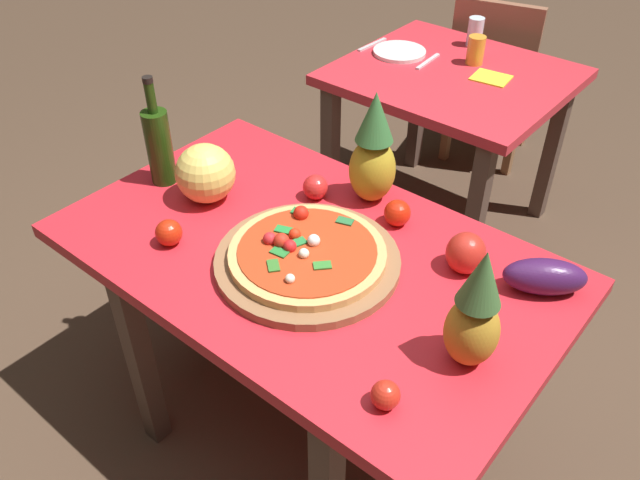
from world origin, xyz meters
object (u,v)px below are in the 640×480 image
object	(u,v)px
pineapple_left	(373,153)
knife_utensil	(428,61)
tomato_beside_pepper	(315,187)
tomato_at_corner	(385,395)
dining_chair	(493,72)
display_table	(308,276)
pineapple_right	(475,314)
fork_utensil	(372,45)
pizza	(306,252)
tomato_by_bottle	(397,213)
tomato_near_board	(169,233)
dinner_plate	(399,52)
melon	(205,174)
drinking_glass_water	(475,32)
eggplant	(545,277)
drinking_glass_juice	(476,50)
pizza_board	(307,261)
wine_bottle	(159,145)
napkin_folded	(491,78)
bell_pepper	(466,253)
background_table	(450,99)

from	to	relation	value
pineapple_left	knife_utensil	xyz separation A→B (m)	(-0.39, 0.93, -0.15)
tomato_beside_pepper	tomato_at_corner	xyz separation A→B (m)	(0.58, -0.48, -0.01)
dining_chair	display_table	bearing A→B (deg)	88.16
pineapple_right	fork_utensil	size ratio (longest dim) A/B	1.67
pizza	pineapple_right	world-z (taller)	pineapple_right
tomato_by_bottle	display_table	bearing A→B (deg)	-114.29
tomato_near_board	dinner_plate	xyz separation A→B (m)	(-0.25, 1.44, -0.03)
tomato_at_corner	pineapple_right	bearing A→B (deg)	72.88
melon	drinking_glass_water	distance (m)	1.52
eggplant	drinking_glass_juice	distance (m)	1.36
tomato_near_board	drinking_glass_juice	distance (m)	1.55
tomato_by_bottle	knife_utensil	xyz separation A→B (m)	(-0.52, 0.99, -0.03)
melon	tomato_near_board	size ratio (longest dim) A/B	2.39
pineapple_right	fork_utensil	world-z (taller)	pineapple_right
pizza_board	dinner_plate	world-z (taller)	pizza_board
pizza	dining_chair	bearing A→B (deg)	102.49
fork_utensil	knife_utensil	distance (m)	0.28
tomato_near_board	dinner_plate	world-z (taller)	tomato_near_board
tomato_at_corner	wine_bottle	bearing A→B (deg)	165.50
knife_utensil	drinking_glass_juice	bearing A→B (deg)	32.18
pineapple_right	tomato_beside_pepper	distance (m)	0.70
tomato_near_board	pineapple_left	bearing A→B (deg)	60.79
display_table	eggplant	bearing A→B (deg)	24.75
pizza_board	melon	distance (m)	0.42
dinner_plate	napkin_folded	distance (m)	0.41
drinking_glass_juice	knife_utensil	size ratio (longest dim) A/B	0.62
pizza	tomato_by_bottle	distance (m)	0.30
display_table	fork_utensil	world-z (taller)	fork_utensil
pizza	dinner_plate	size ratio (longest dim) A/B	1.82
melon	tomato_by_bottle	distance (m)	0.55
eggplant	fork_utensil	xyz separation A→B (m)	(-1.22, 0.99, -0.04)
melon	knife_utensil	bearing A→B (deg)	91.30
bell_pepper	pineapple_right	bearing A→B (deg)	-59.09
pineapple_left	eggplant	world-z (taller)	pineapple_left
bell_pepper	knife_utensil	distance (m)	1.28
background_table	drinking_glass_water	world-z (taller)	drinking_glass_water
pizza_board	eggplant	size ratio (longest dim) A/B	2.37
tomato_by_bottle	pizza_board	bearing A→B (deg)	-104.86
background_table	pizza_board	xyz separation A→B (m)	(0.31, -1.26, 0.13)
tomato_at_corner	pineapple_left	bearing A→B (deg)	128.27
background_table	tomato_beside_pepper	distance (m)	1.04
tomato_near_board	background_table	bearing A→B (deg)	89.06
pizza	fork_utensil	distance (m)	1.47
tomato_near_board	drinking_glass_water	size ratio (longest dim) A/B	0.60
pizza_board	tomato_beside_pepper	world-z (taller)	tomato_beside_pepper
napkin_folded	melon	bearing A→B (deg)	-100.97
bell_pepper	drinking_glass_juice	xyz separation A→B (m)	(-0.61, 1.15, 0.01)
tomato_by_bottle	napkin_folded	world-z (taller)	tomato_by_bottle
pineapple_right	background_table	bearing A→B (deg)	121.38
melon	tomato_beside_pepper	xyz separation A→B (m)	(0.24, 0.20, -0.05)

